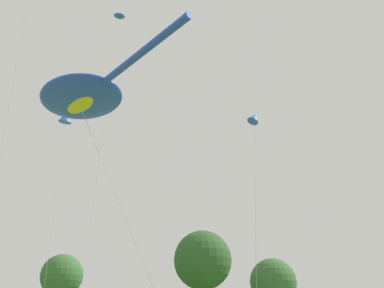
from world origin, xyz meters
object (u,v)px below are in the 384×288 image
at_px(small_kite_tiny_distant, 254,119).
at_px(tree_oak_left, 273,282).
at_px(small_kite_box_yellow, 66,117).
at_px(tree_shrub_far, 203,260).
at_px(big_show_kite, 83,97).
at_px(small_kite_triangle_green, 119,22).
at_px(tree_oak_right, 62,276).

distance_m(small_kite_tiny_distant, tree_oak_left, 38.40).
xyz_separation_m(small_kite_box_yellow, tree_shrub_far, (21.06, 14.17, -9.49)).
bearing_deg(tree_oak_left, big_show_kite, -136.69).
relative_size(small_kite_triangle_green, tree_oak_left, 2.63).
bearing_deg(tree_oak_right, small_kite_triangle_green, -94.40).
bearing_deg(small_kite_tiny_distant, tree_oak_left, 145.34).
xyz_separation_m(big_show_kite, tree_shrub_far, (22.75, 31.42, -2.34)).
height_order(tree_shrub_far, tree_oak_right, tree_shrub_far).
height_order(small_kite_box_yellow, tree_shrub_far, small_kite_box_yellow).
bearing_deg(small_kite_triangle_green, tree_shrub_far, -122.97).
distance_m(small_kite_box_yellow, small_kite_triangle_green, 9.59).
distance_m(tree_shrub_far, tree_oak_right, 17.33).
bearing_deg(tree_shrub_far, small_kite_triangle_green, -132.39).
distance_m(big_show_kite, tree_shrub_far, 38.86).
distance_m(small_kite_triangle_green, tree_shrub_far, 32.12).
bearing_deg(tree_oak_right, small_kite_box_yellow, -103.50).
xyz_separation_m(tree_oak_right, tree_oak_left, (28.45, -2.61, 0.16)).
distance_m(small_kite_triangle_green, tree_oak_left, 41.47).
xyz_separation_m(small_kite_box_yellow, small_kite_triangle_green, (2.42, -6.25, 6.85)).
height_order(small_kite_tiny_distant, tree_oak_left, small_kite_tiny_distant).
relative_size(big_show_kite, tree_oak_left, 1.17).
bearing_deg(big_show_kite, tree_oak_right, -24.27).
bearing_deg(tree_oak_left, tree_oak_right, 174.75).
distance_m(small_kite_box_yellow, tree_oak_left, 37.91).
height_order(small_kite_box_yellow, tree_oak_left, small_kite_box_yellow).
distance_m(big_show_kite, tree_oak_right, 35.85).
xyz_separation_m(small_kite_tiny_distant, tree_oak_right, (-5.47, 32.56, -7.22)).
bearing_deg(small_kite_tiny_distant, tree_shrub_far, 161.47).
bearing_deg(big_show_kite, small_kite_triangle_green, -35.09).
xyz_separation_m(small_kite_triangle_green, tree_shrub_far, (18.64, 20.42, -16.34)).
xyz_separation_m(small_kite_tiny_distant, tree_shrub_far, (11.32, 28.94, -4.88)).
relative_size(small_kite_tiny_distant, tree_oak_left, 1.44).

